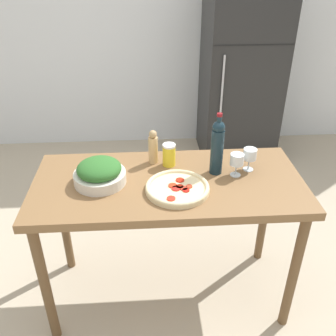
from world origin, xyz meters
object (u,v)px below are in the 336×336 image
wine_glass_far (250,155)px  pepper_mill (153,147)px  salt_canister (169,155)px  wine_glass_near (237,160)px  refrigerator (240,76)px  homemade_pizza (177,188)px  salad_bowl (100,173)px  wine_bottle (217,146)px

wine_glass_far → pepper_mill: bearing=167.3°
pepper_mill → salt_canister: 0.10m
wine_glass_near → wine_glass_far: same height
wine_glass_near → refrigerator: bearing=75.9°
wine_glass_far → homemade_pizza: 0.47m
wine_glass_near → salad_bowl: 0.75m
refrigerator → pepper_mill: (-0.93, -1.70, 0.11)m
wine_bottle → wine_glass_far: size_ratio=2.70×
refrigerator → salad_bowl: (-1.22, -1.90, 0.08)m
refrigerator → pepper_mill: 1.94m
wine_glass_near → salad_bowl: size_ratio=0.47×
salad_bowl → wine_bottle: bearing=5.6°
wine_bottle → homemade_pizza: size_ratio=1.06×
wine_glass_far → wine_glass_near: bearing=-147.8°
wine_bottle → wine_glass_far: (0.19, 0.02, -0.07)m
salad_bowl → pepper_mill: bearing=34.3°
pepper_mill → salad_bowl: 0.36m
homemade_pizza → pepper_mill: bearing=110.6°
pepper_mill → homemade_pizza: size_ratio=0.61×
wine_glass_near → salt_canister: bearing=159.4°
wine_glass_near → homemade_pizza: bearing=-158.6°
salad_bowl → wine_glass_far: bearing=5.5°
refrigerator → pepper_mill: refrigerator is taller
refrigerator → wine_glass_far: bearing=-101.9°
refrigerator → wine_glass_near: bearing=-104.1°
wine_glass_near → pepper_mill: (-0.46, 0.18, 0.00)m
refrigerator → wine_glass_near: (-0.47, -1.87, 0.11)m
wine_glass_near → wine_glass_far: size_ratio=1.00×
pepper_mill → salt_canister: bearing=-23.4°
salt_canister → wine_glass_near: bearing=-20.6°
refrigerator → homemade_pizza: (-0.81, -2.01, 0.03)m
refrigerator → homemade_pizza: bearing=-112.0°
refrigerator → homemade_pizza: 2.17m
refrigerator → wine_glass_far: size_ratio=13.01×
wine_glass_near → salad_bowl: salad_bowl is taller
pepper_mill → salad_bowl: (-0.30, -0.20, -0.04)m
wine_glass_far → pepper_mill: size_ratio=0.64×
pepper_mill → wine_bottle: bearing=-21.8°
homemade_pizza → salt_canister: bearing=95.4°
wine_bottle → salt_canister: size_ratio=2.67×
wine_glass_near → homemade_pizza: 0.37m
pepper_mill → salad_bowl: pepper_mill is taller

